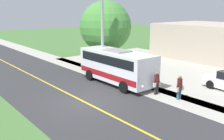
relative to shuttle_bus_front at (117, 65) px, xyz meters
name	(u,v)px	position (x,y,z in m)	size (l,w,h in m)	color
ground_plane	(85,102)	(4.49, 2.11, -1.55)	(120.00, 120.00, 0.00)	#477238
road_surface	(85,102)	(4.49, 2.11, -1.54)	(8.00, 100.00, 0.01)	#333335
sidewalk	(141,88)	(-0.71, 2.11, -1.55)	(2.40, 100.00, 0.01)	#B2ADA3
parking_lot_surface	(224,80)	(-7.91, 5.11, -1.55)	(14.00, 36.00, 0.01)	#B2ADA3
road_centre_line	(85,102)	(4.49, 2.11, -1.54)	(0.16, 100.00, 0.00)	gold
shuttle_bus_front	(117,65)	(0.00, 0.00, 0.00)	(2.62, 7.30, 2.81)	white
pedestrian_with_bags	(180,87)	(-0.85, 5.61, -0.65)	(0.72, 0.34, 1.68)	#335972
pedestrian_waiting	(157,82)	(-0.43, 3.94, -0.64)	(0.72, 0.34, 1.69)	#262628
street_light_pole	(101,29)	(-0.39, -2.62, 2.74)	(1.97, 0.24, 7.77)	#9E9EA3
tree_curbside	(106,27)	(-2.91, -5.28, 2.69)	(5.22, 5.22, 6.85)	#4C3826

